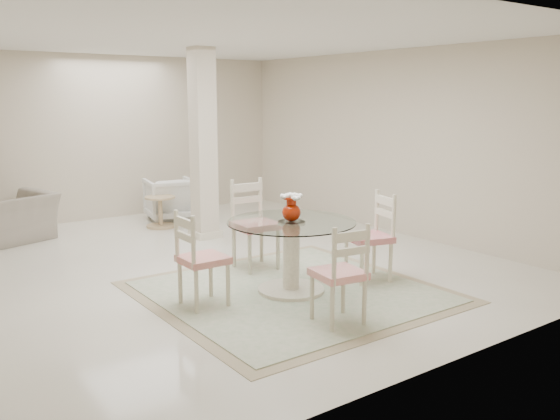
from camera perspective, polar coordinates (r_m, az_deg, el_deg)
ground at (r=7.42m, az=-5.76°, el=-5.00°), size 7.00×7.00×0.00m
room_shell at (r=7.15m, az=-6.05°, el=9.47°), size 6.02×7.02×2.71m
column at (r=8.55m, az=-7.40°, el=6.26°), size 0.30×0.30×2.70m
area_rug at (r=6.27m, az=1.08°, el=-7.86°), size 2.85×2.85×0.02m
dining_table at (r=6.16m, az=1.09°, el=-4.50°), size 1.32×1.32×0.76m
red_vase at (r=6.04m, az=1.15°, el=0.33°), size 0.22×0.21×0.29m
dining_chair_east at (r=6.61m, az=9.08°, el=-1.91°), size 0.53×0.53×1.09m
dining_chair_north at (r=7.01m, az=-2.68°, el=-0.72°), size 0.49×0.50×1.17m
dining_chair_west at (r=5.74m, az=-8.01°, el=-4.07°), size 0.42×0.42×1.05m
dining_chair_south at (r=5.26m, az=6.06°, el=-5.48°), size 0.47×0.47×1.04m
recliner_taupe at (r=9.17m, az=-24.44°, el=-0.68°), size 1.29×1.20×0.68m
armchair_white at (r=10.01m, az=-10.54°, el=1.06°), size 0.89×0.90×0.70m
side_table at (r=9.47m, az=-11.43°, el=-0.29°), size 0.47×0.47×0.49m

